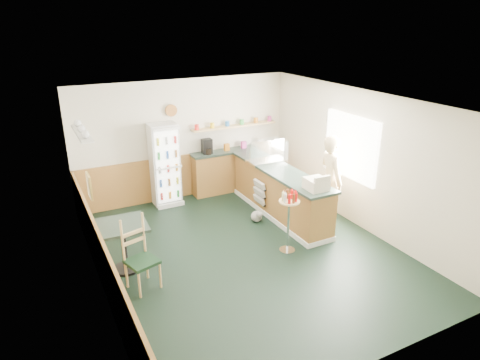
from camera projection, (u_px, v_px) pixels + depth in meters
ground at (247, 252)px, 7.65m from camera, size 6.00×6.00×0.00m
room_envelope at (217, 162)px, 7.62m from camera, size 5.04×6.02×2.72m
service_counter at (280, 194)px, 8.96m from camera, size 0.68×3.01×1.01m
back_counter at (236, 168)px, 10.29m from camera, size 2.24×0.42×1.69m
drinks_fridge at (165, 165)px, 9.35m from camera, size 0.60×0.52×1.82m
display_case at (267, 152)px, 9.14m from camera, size 0.83×0.43×0.47m
cash_register at (316, 184)px, 7.73m from camera, size 0.37×0.39×0.21m
shopkeeper at (331, 180)px, 8.47m from camera, size 0.54×0.68×1.83m
condiment_stand at (289, 212)px, 7.44m from camera, size 0.37×0.37×1.14m
newspaper_rack at (259, 193)px, 8.99m from camera, size 0.09×0.43×0.51m
cafe_table at (123, 238)px, 6.91m from camera, size 0.81×0.81×0.85m
cafe_chair at (140, 251)px, 6.53m from camera, size 0.54×0.54×1.16m
dog_doorstop at (257, 216)px, 8.74m from camera, size 0.23×0.29×0.27m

